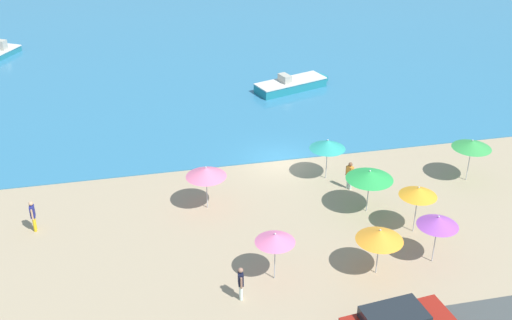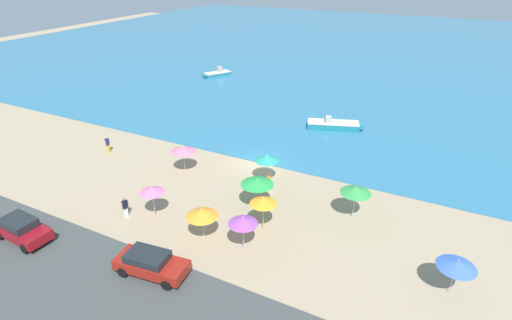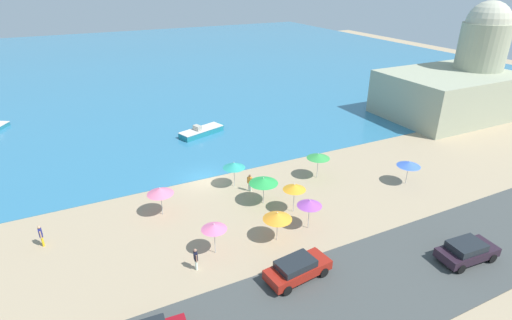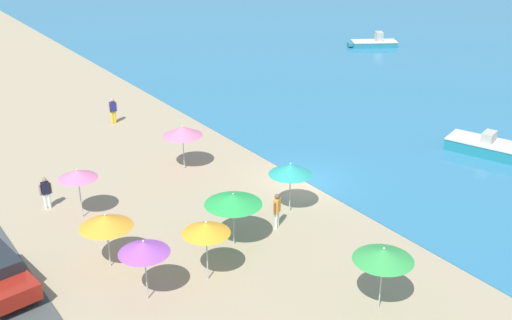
{
  "view_description": "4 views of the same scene",
  "coord_description": "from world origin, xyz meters",
  "px_view_note": "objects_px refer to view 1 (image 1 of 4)",
  "views": [
    {
      "loc": [
        -8.57,
        -32.5,
        17.92
      ],
      "look_at": [
        -1.76,
        -1.41,
        0.99
      ],
      "focal_mm": 45.0,
      "sensor_mm": 36.0,
      "label": 1
    },
    {
      "loc": [
        14.12,
        -28.39,
        16.53
      ],
      "look_at": [
        1.19,
        -2.87,
        1.88
      ],
      "focal_mm": 28.0,
      "sensor_mm": 36.0,
      "label": 2
    },
    {
      "loc": [
        -10.3,
        -31.78,
        17.53
      ],
      "look_at": [
        4.62,
        -1.7,
        1.72
      ],
      "focal_mm": 28.0,
      "sensor_mm": 36.0,
      "label": 3
    },
    {
      "loc": [
        22.66,
        -18.91,
        14.09
      ],
      "look_at": [
        -0.24,
        -2.89,
        1.85
      ],
      "focal_mm": 45.0,
      "sensor_mm": 36.0,
      "label": 4
    }
  ],
  "objects_px": {
    "beach_umbrella_2": "(438,221)",
    "beach_umbrella_0": "(275,238)",
    "beach_umbrella_3": "(206,172)",
    "bather_0": "(33,214)",
    "beach_umbrella_8": "(380,235)",
    "beach_umbrella_1": "(472,144)",
    "skiff_nearshore": "(291,85)",
    "bather_1": "(350,174)",
    "beach_umbrella_6": "(328,144)",
    "beach_umbrella_7": "(370,175)",
    "bather_2": "(241,282)",
    "beach_umbrella_4": "(418,192)"
  },
  "relations": [
    {
      "from": "beach_umbrella_2",
      "to": "beach_umbrella_0",
      "type": "bearing_deg",
      "value": 177.31
    },
    {
      "from": "beach_umbrella_3",
      "to": "bather_0",
      "type": "xyz_separation_m",
      "value": [
        -8.6,
        -0.26,
        -1.2
      ]
    },
    {
      "from": "beach_umbrella_0",
      "to": "beach_umbrella_8",
      "type": "height_order",
      "value": "beach_umbrella_0"
    },
    {
      "from": "beach_umbrella_1",
      "to": "skiff_nearshore",
      "type": "height_order",
      "value": "beach_umbrella_1"
    },
    {
      "from": "beach_umbrella_8",
      "to": "bather_0",
      "type": "height_order",
      "value": "beach_umbrella_8"
    },
    {
      "from": "beach_umbrella_3",
      "to": "beach_umbrella_8",
      "type": "xyz_separation_m",
      "value": [
        6.55,
        -7.0,
        -0.11
      ]
    },
    {
      "from": "beach_umbrella_1",
      "to": "bather_1",
      "type": "height_order",
      "value": "beach_umbrella_1"
    },
    {
      "from": "beach_umbrella_0",
      "to": "beach_umbrella_3",
      "type": "xyz_separation_m",
      "value": [
        -2.03,
        6.41,
        -0.01
      ]
    },
    {
      "from": "beach_umbrella_6",
      "to": "beach_umbrella_7",
      "type": "relative_size",
      "value": 1.01
    },
    {
      "from": "beach_umbrella_0",
      "to": "bather_2",
      "type": "relative_size",
      "value": 1.5
    },
    {
      "from": "beach_umbrella_8",
      "to": "bather_1",
      "type": "distance_m",
      "value": 7.47
    },
    {
      "from": "bather_0",
      "to": "bather_1",
      "type": "distance_m",
      "value": 16.47
    },
    {
      "from": "bather_0",
      "to": "beach_umbrella_8",
      "type": "bearing_deg",
      "value": -23.98
    },
    {
      "from": "beach_umbrella_2",
      "to": "beach_umbrella_4",
      "type": "bearing_deg",
      "value": 85.6
    },
    {
      "from": "beach_umbrella_6",
      "to": "bather_0",
      "type": "relative_size",
      "value": 1.47
    },
    {
      "from": "beach_umbrella_4",
      "to": "beach_umbrella_6",
      "type": "relative_size",
      "value": 1.04
    },
    {
      "from": "beach_umbrella_4",
      "to": "bather_1",
      "type": "bearing_deg",
      "value": 110.52
    },
    {
      "from": "beach_umbrella_1",
      "to": "skiff_nearshore",
      "type": "bearing_deg",
      "value": 111.85
    },
    {
      "from": "bather_2",
      "to": "beach_umbrella_1",
      "type": "bearing_deg",
      "value": 26.74
    },
    {
      "from": "beach_umbrella_2",
      "to": "beach_umbrella_4",
      "type": "xyz_separation_m",
      "value": [
        0.19,
        2.45,
        0.07
      ]
    },
    {
      "from": "beach_umbrella_0",
      "to": "beach_umbrella_2",
      "type": "height_order",
      "value": "beach_umbrella_2"
    },
    {
      "from": "beach_umbrella_7",
      "to": "bather_2",
      "type": "relative_size",
      "value": 1.51
    },
    {
      "from": "beach_umbrella_0",
      "to": "beach_umbrella_8",
      "type": "relative_size",
      "value": 1.03
    },
    {
      "from": "beach_umbrella_7",
      "to": "beach_umbrella_3",
      "type": "bearing_deg",
      "value": 165.46
    },
    {
      "from": "beach_umbrella_0",
      "to": "beach_umbrella_1",
      "type": "height_order",
      "value": "beach_umbrella_1"
    },
    {
      "from": "beach_umbrella_4",
      "to": "skiff_nearshore",
      "type": "relative_size",
      "value": 0.43
    },
    {
      "from": "bather_2",
      "to": "beach_umbrella_0",
      "type": "bearing_deg",
      "value": 30.94
    },
    {
      "from": "beach_umbrella_6",
      "to": "beach_umbrella_8",
      "type": "relative_size",
      "value": 1.05
    },
    {
      "from": "beach_umbrella_0",
      "to": "skiff_nearshore",
      "type": "bearing_deg",
      "value": 73.03
    },
    {
      "from": "beach_umbrella_0",
      "to": "beach_umbrella_6",
      "type": "relative_size",
      "value": 0.98
    },
    {
      "from": "beach_umbrella_0",
      "to": "beach_umbrella_2",
      "type": "distance_m",
      "value": 7.37
    },
    {
      "from": "beach_umbrella_3",
      "to": "beach_umbrella_8",
      "type": "bearing_deg",
      "value": -46.89
    },
    {
      "from": "beach_umbrella_0",
      "to": "bather_1",
      "type": "relative_size",
      "value": 1.47
    },
    {
      "from": "beach_umbrella_0",
      "to": "beach_umbrella_2",
      "type": "xyz_separation_m",
      "value": [
        7.36,
        -0.35,
        0.04
      ]
    },
    {
      "from": "bather_1",
      "to": "skiff_nearshore",
      "type": "xyz_separation_m",
      "value": [
        0.69,
        14.71,
        -0.47
      ]
    },
    {
      "from": "beach_umbrella_0",
      "to": "beach_umbrella_1",
      "type": "relative_size",
      "value": 0.95
    },
    {
      "from": "beach_umbrella_6",
      "to": "skiff_nearshore",
      "type": "xyz_separation_m",
      "value": [
        1.56,
        13.32,
        -1.68
      ]
    },
    {
      "from": "bather_1",
      "to": "beach_umbrella_2",
      "type": "bearing_deg",
      "value": -77.76
    },
    {
      "from": "beach_umbrella_0",
      "to": "bather_0",
      "type": "height_order",
      "value": "beach_umbrella_0"
    },
    {
      "from": "beach_umbrella_3",
      "to": "beach_umbrella_8",
      "type": "distance_m",
      "value": 9.59
    },
    {
      "from": "beach_umbrella_3",
      "to": "beach_umbrella_6",
      "type": "relative_size",
      "value": 1.0
    },
    {
      "from": "beach_umbrella_0",
      "to": "beach_umbrella_1",
      "type": "bearing_deg",
      "value": 26.14
    },
    {
      "from": "beach_umbrella_2",
      "to": "beach_umbrella_6",
      "type": "xyz_separation_m",
      "value": [
        -2.4,
        8.42,
        -0.05
      ]
    },
    {
      "from": "beach_umbrella_4",
      "to": "bather_0",
      "type": "distance_m",
      "value": 18.67
    },
    {
      "from": "beach_umbrella_0",
      "to": "beach_umbrella_7",
      "type": "distance_m",
      "value": 7.38
    },
    {
      "from": "beach_umbrella_2",
      "to": "beach_umbrella_4",
      "type": "distance_m",
      "value": 2.46
    },
    {
      "from": "beach_umbrella_0",
      "to": "beach_umbrella_3",
      "type": "height_order",
      "value": "beach_umbrella_3"
    },
    {
      "from": "beach_umbrella_4",
      "to": "bather_1",
      "type": "xyz_separation_m",
      "value": [
        -1.71,
        4.57,
        -1.34
      ]
    },
    {
      "from": "skiff_nearshore",
      "to": "beach_umbrella_4",
      "type": "bearing_deg",
      "value": -86.96
    },
    {
      "from": "bather_2",
      "to": "bather_0",
      "type": "bearing_deg",
      "value": 141.18
    }
  ]
}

